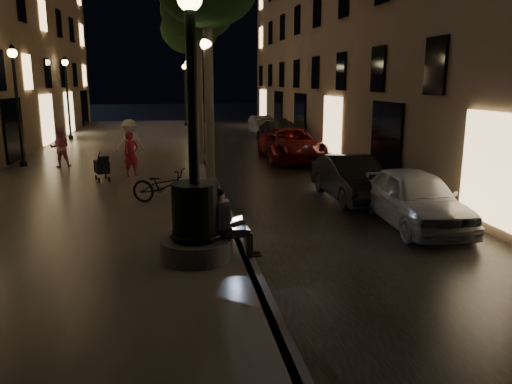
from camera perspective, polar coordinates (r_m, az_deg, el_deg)
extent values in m
plane|color=black|center=(22.64, -5.91, 3.38)|extent=(120.00, 120.00, 0.00)
cube|color=black|center=(23.02, 1.58, 3.62)|extent=(6.00, 45.00, 0.02)
cube|color=#645E58|center=(22.74, -16.04, 3.25)|extent=(8.00, 45.00, 0.20)
cube|color=#59595B|center=(22.63, -5.92, 3.63)|extent=(0.25, 45.00, 0.20)
cube|color=#806850|center=(28.03, 15.52, 20.16)|extent=(8.00, 36.00, 15.00)
cylinder|color=#59595B|center=(9.85, -6.83, -6.41)|extent=(1.40, 1.40, 0.40)
cylinder|color=black|center=(9.64, -6.95, -2.19)|extent=(0.90, 0.90, 1.10)
torus|color=black|center=(9.76, -6.88, -4.75)|extent=(1.04, 1.04, 0.10)
torus|color=black|center=(9.54, -7.01, 0.13)|extent=(0.89, 0.89, 0.09)
cylinder|color=black|center=(9.33, -7.30, 10.69)|extent=(0.20, 0.20, 3.20)
cube|color=gray|center=(9.80, -3.65, -4.65)|extent=(0.37, 0.25, 0.19)
cube|color=silver|center=(9.69, -4.05, -2.66)|extent=(0.47, 0.27, 0.59)
sphere|color=tan|center=(9.60, -4.27, -0.45)|extent=(0.22, 0.22, 0.22)
sphere|color=black|center=(9.59, -4.34, -0.21)|extent=(0.22, 0.22, 0.22)
cube|color=gray|center=(9.74, -2.13, -4.74)|extent=(0.48, 0.14, 0.15)
cube|color=gray|center=(9.91, -2.27, -4.42)|extent=(0.48, 0.14, 0.15)
cube|color=gray|center=(9.84, -0.79, -6.05)|extent=(0.14, 0.12, 0.49)
cube|color=gray|center=(10.02, -0.95, -5.71)|extent=(0.14, 0.12, 0.49)
cube|color=black|center=(9.93, -0.18, -7.28)|extent=(0.27, 0.10, 0.03)
cube|color=black|center=(10.11, -0.36, -6.93)|extent=(0.27, 0.10, 0.03)
cube|color=black|center=(9.80, -2.08, -4.11)|extent=(0.25, 0.34, 0.02)
cube|color=black|center=(9.75, -3.06, -3.51)|extent=(0.09, 0.34, 0.22)
cube|color=#AEBFF9|center=(9.75, -2.97, -3.51)|extent=(0.07, 0.31, 0.19)
cylinder|color=#6B604C|center=(15.38, -5.35, 9.20)|extent=(0.28, 0.28, 5.00)
cylinder|color=#6B604C|center=(21.36, -6.44, 10.24)|extent=(0.28, 0.28, 5.10)
ellipsoid|color=black|center=(21.53, -6.70, 19.99)|extent=(3.00, 3.00, 2.40)
cylinder|color=#6B604C|center=(27.35, -7.37, 10.50)|extent=(0.28, 0.28, 4.90)
ellipsoid|color=black|center=(27.46, -7.59, 17.92)|extent=(3.00, 3.00, 2.40)
cylinder|color=#6B604C|center=(33.34, -7.66, 11.11)|extent=(0.28, 0.28, 5.20)
ellipsoid|color=black|center=(33.46, -7.85, 17.45)|extent=(3.00, 3.00, 2.40)
cylinder|color=black|center=(15.70, -5.36, 0.42)|extent=(0.28, 0.28, 0.20)
cylinder|color=black|center=(15.40, -5.52, 8.08)|extent=(0.12, 0.12, 4.40)
sphere|color=#FFD88C|center=(15.39, -5.70, 16.46)|extent=(0.36, 0.36, 0.36)
cone|color=black|center=(15.41, -5.72, 17.39)|extent=(0.30, 0.30, 0.22)
cylinder|color=black|center=(23.57, -6.81, 4.46)|extent=(0.28, 0.28, 0.20)
cylinder|color=black|center=(23.37, -6.95, 9.56)|extent=(0.12, 0.12, 4.40)
sphere|color=#FFD88C|center=(23.36, -7.10, 15.08)|extent=(0.36, 0.36, 0.36)
cone|color=black|center=(23.38, -7.12, 15.69)|extent=(0.30, 0.30, 0.22)
cylinder|color=black|center=(31.51, -7.55, 6.47)|extent=(0.28, 0.28, 0.20)
cylinder|color=black|center=(31.36, -7.66, 10.29)|extent=(0.12, 0.12, 4.40)
sphere|color=#FFD88C|center=(31.35, -7.78, 14.40)|extent=(0.36, 0.36, 0.36)
cone|color=black|center=(31.36, -7.79, 14.86)|extent=(0.30, 0.30, 0.22)
cylinder|color=black|center=(39.47, -7.98, 7.67)|extent=(0.28, 0.28, 0.20)
cylinder|color=black|center=(39.35, -8.08, 10.72)|extent=(0.12, 0.12, 4.40)
sphere|color=#FFD88C|center=(39.34, -8.18, 13.99)|extent=(0.36, 0.36, 0.36)
cone|color=black|center=(39.35, -8.19, 14.36)|extent=(0.30, 0.30, 0.22)
cylinder|color=black|center=(22.39, -25.03, 2.94)|extent=(0.28, 0.28, 0.20)
cylinder|color=black|center=(22.18, -25.53, 8.29)|extent=(0.12, 0.12, 4.40)
sphere|color=#FFD88C|center=(22.17, -26.09, 14.08)|extent=(0.36, 0.36, 0.36)
cone|color=black|center=(22.19, -26.16, 14.72)|extent=(0.30, 0.30, 0.22)
cylinder|color=black|center=(32.06, -20.40, 5.90)|extent=(0.28, 0.28, 0.20)
cylinder|color=black|center=(31.91, -20.69, 9.64)|extent=(0.12, 0.12, 4.40)
sphere|color=#FFD88C|center=(31.91, -21.01, 13.67)|extent=(0.36, 0.36, 0.36)
cone|color=black|center=(31.91, -21.04, 14.12)|extent=(0.30, 0.30, 0.22)
cube|color=black|center=(17.97, -17.22, 2.77)|extent=(0.61, 0.79, 0.41)
cube|color=black|center=(17.62, -17.07, 3.51)|extent=(0.40, 0.27, 0.27)
cylinder|color=black|center=(17.75, -17.48, 1.28)|extent=(0.09, 0.19, 0.18)
cylinder|color=black|center=(17.81, -16.43, 1.38)|extent=(0.09, 0.19, 0.18)
cylinder|color=black|center=(18.28, -17.81, 1.57)|extent=(0.09, 0.19, 0.18)
cylinder|color=black|center=(18.34, -16.79, 1.67)|extent=(0.09, 0.19, 0.18)
cylinder|color=black|center=(18.28, -17.52, 4.08)|extent=(0.16, 0.40, 0.25)
imported|color=#B3B6BC|center=(13.17, 17.70, -0.64)|extent=(1.90, 4.29, 1.43)
imported|color=black|center=(15.59, 10.86, 1.54)|extent=(1.47, 4.07, 1.34)
imported|color=maroon|center=(23.12, 4.04, 5.44)|extent=(2.54, 5.33, 1.47)
imported|color=#292A2D|center=(27.37, 2.83, 6.59)|extent=(2.09, 5.13, 1.49)
imported|color=#9A9995|center=(34.91, 0.67, 7.68)|extent=(1.41, 3.75, 1.22)
imported|color=#BD253C|center=(18.61, -14.08, 4.22)|extent=(0.70, 0.64, 1.61)
imported|color=pink|center=(21.50, -21.48, 4.76)|extent=(0.88, 0.75, 1.58)
imported|color=white|center=(20.60, -14.20, 5.41)|extent=(1.43, 1.23, 1.91)
imported|color=black|center=(14.22, -10.52, 0.65)|extent=(2.02, 1.43, 1.01)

